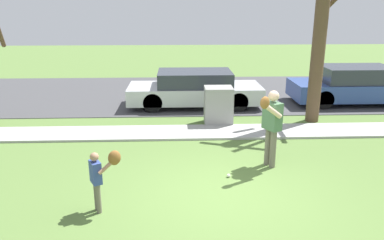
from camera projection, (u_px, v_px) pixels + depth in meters
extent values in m
plane|color=#567538|center=(207.00, 134.00, 10.56)|extent=(48.00, 48.00, 0.00)
cube|color=#A3A39E|center=(207.00, 132.00, 10.65)|extent=(36.00, 1.20, 0.06)
cube|color=#424244|center=(197.00, 93.00, 15.43)|extent=(36.00, 6.80, 0.02)
cylinder|color=#6B6656|center=(273.00, 149.00, 8.31)|extent=(0.14, 0.14, 0.86)
cylinder|color=#6B6656|center=(268.00, 146.00, 8.45)|extent=(0.14, 0.14, 0.86)
cube|color=#4C7251|center=(272.00, 116.00, 8.17)|extent=(0.40, 0.47, 0.61)
sphere|color=beige|center=(274.00, 96.00, 8.04)|extent=(0.23, 0.23, 0.23)
cylinder|color=beige|center=(272.00, 110.00, 7.77)|extent=(0.51, 0.33, 0.41)
ellipsoid|color=brown|center=(265.00, 103.00, 7.62)|extent=(0.26, 0.23, 0.26)
cylinder|color=beige|center=(265.00, 112.00, 8.37)|extent=(0.10, 0.10, 0.57)
cylinder|color=#6B6656|center=(97.00, 196.00, 6.60)|extent=(0.09, 0.09, 0.55)
cylinder|color=#6B6656|center=(98.00, 198.00, 6.51)|extent=(0.09, 0.09, 0.55)
cube|color=#33478C|center=(95.00, 172.00, 6.42)|extent=(0.25, 0.30, 0.39)
sphere|color=#A87A5B|center=(94.00, 157.00, 6.34)|extent=(0.15, 0.15, 0.15)
cylinder|color=#A87A5B|center=(93.00, 168.00, 6.55)|extent=(0.06, 0.06, 0.37)
cylinder|color=#A87A5B|center=(107.00, 166.00, 6.32)|extent=(0.33, 0.21, 0.26)
ellipsoid|color=brown|center=(114.00, 158.00, 6.35)|extent=(0.26, 0.23, 0.26)
sphere|color=white|center=(229.00, 176.00, 7.93)|extent=(0.07, 0.07, 0.07)
cube|color=gray|center=(218.00, 106.00, 11.34)|extent=(0.83, 0.70, 1.12)
cylinder|color=brown|center=(321.00, 26.00, 10.93)|extent=(0.39, 0.39, 5.72)
cube|color=silver|center=(195.00, 93.00, 13.32)|extent=(4.60, 1.80, 0.55)
cube|color=#2D333D|center=(195.00, 78.00, 13.17)|extent=(2.53, 1.66, 0.50)
cylinder|color=black|center=(232.00, 91.00, 14.17)|extent=(0.64, 0.22, 0.64)
cylinder|color=black|center=(238.00, 102.00, 12.66)|extent=(0.64, 0.22, 0.64)
cylinder|color=black|center=(155.00, 92.00, 14.06)|extent=(0.64, 0.22, 0.64)
cylinder|color=black|center=(153.00, 103.00, 12.55)|extent=(0.64, 0.22, 0.64)
cube|color=#2D478C|center=(354.00, 90.00, 13.71)|extent=(4.50, 1.80, 0.60)
cube|color=#2D333D|center=(356.00, 74.00, 13.54)|extent=(2.47, 1.66, 0.55)
cylinder|color=black|center=(380.00, 89.00, 14.56)|extent=(0.64, 0.22, 0.64)
cylinder|color=black|center=(309.00, 90.00, 14.46)|extent=(0.64, 0.22, 0.64)
cylinder|color=black|center=(324.00, 100.00, 12.95)|extent=(0.64, 0.22, 0.64)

